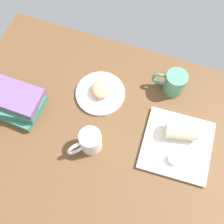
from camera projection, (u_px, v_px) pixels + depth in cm
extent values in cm
cube|color=brown|center=(93.00, 136.00, 117.64)|extent=(110.00, 90.00, 4.00)
cylinder|color=white|center=(100.00, 93.00, 122.40)|extent=(20.06, 20.06, 1.40)
ellipsoid|color=tan|center=(101.00, 88.00, 120.01)|extent=(8.25, 9.45, 4.49)
cube|color=silver|center=(177.00, 145.00, 113.15)|extent=(26.68, 26.68, 1.60)
cylinder|color=silver|center=(175.00, 158.00, 109.19)|extent=(4.59, 4.59, 2.14)
cylinder|color=#CD4D31|center=(175.00, 157.00, 108.49)|extent=(3.76, 3.76, 0.40)
cylinder|color=beige|center=(182.00, 130.00, 111.18)|extent=(13.01, 9.14, 6.69)
cube|color=#387260|center=(17.00, 106.00, 118.98)|extent=(20.06, 16.78, 3.41)
cube|color=#387260|center=(16.00, 103.00, 115.74)|extent=(18.98, 15.60, 3.45)
cube|color=#6B4C7A|center=(15.00, 96.00, 113.38)|extent=(19.82, 12.81, 2.79)
cylinder|color=#4C8C6B|center=(175.00, 83.00, 119.33)|extent=(8.44, 8.44, 10.33)
cylinder|color=olive|center=(177.00, 77.00, 115.17)|extent=(6.92, 6.92, 0.40)
torus|color=#4C8C6B|center=(161.00, 79.00, 120.02)|extent=(7.45, 1.57, 7.40)
cylinder|color=white|center=(91.00, 141.00, 109.24)|extent=(8.10, 8.10, 10.32)
cylinder|color=#B06C3C|center=(90.00, 137.00, 105.08)|extent=(6.65, 6.65, 0.40)
torus|color=white|center=(76.00, 148.00, 108.11)|extent=(5.86, 6.28, 7.39)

